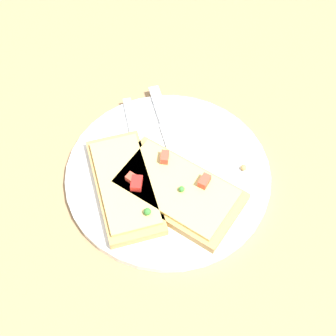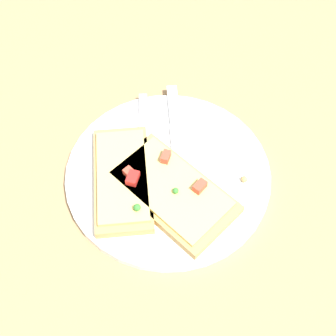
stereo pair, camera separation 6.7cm
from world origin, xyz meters
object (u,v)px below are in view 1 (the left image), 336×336
at_px(pizza_slice_corner, 125,185).
at_px(pizza_slice_main, 176,190).
at_px(knife, 167,128).
at_px(fork, 140,163).
at_px(plate, 168,174).

bearing_deg(pizza_slice_corner, pizza_slice_main, -112.14).
distance_m(knife, pizza_slice_corner, 0.12).
bearing_deg(fork, plate, 58.65).
bearing_deg(plate, pizza_slice_main, 168.03).
xyz_separation_m(knife, pizza_slice_corner, (-0.06, 0.10, 0.01)).
bearing_deg(fork, pizza_slice_corner, -36.12).
height_order(plate, fork, fork).
distance_m(plate, pizza_slice_corner, 0.07).
height_order(fork, knife, knife).
height_order(knife, pizza_slice_corner, pizza_slice_corner).
bearing_deg(plate, knife, -28.54).
distance_m(fork, pizza_slice_corner, 0.05).
height_order(pizza_slice_main, pizza_slice_corner, pizza_slice_main).
xyz_separation_m(fork, pizza_slice_main, (-0.07, -0.02, 0.01)).
bearing_deg(pizza_slice_corner, fork, -40.22).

